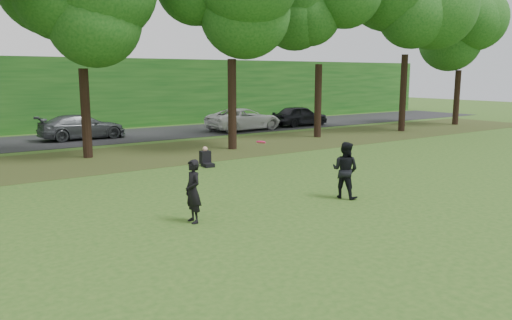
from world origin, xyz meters
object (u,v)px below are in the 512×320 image
(player_right, at_px, (345,170))
(frisbee, at_px, (261,142))
(seated_person, at_px, (206,159))
(player_left, at_px, (193,191))

(player_right, distance_m, frisbee, 3.13)
(seated_person, bearing_deg, player_right, -77.33)
(seated_person, bearing_deg, frisbee, -100.58)
(player_left, xyz_separation_m, frisbee, (2.26, 0.11, 1.11))
(player_right, bearing_deg, frisbee, 59.43)
(player_left, distance_m, frisbee, 2.52)
(player_right, relative_size, seated_person, 2.15)
(player_left, relative_size, frisbee, 5.79)
(frisbee, bearing_deg, player_left, -177.32)
(player_left, xyz_separation_m, player_right, (5.16, -0.38, 0.05))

